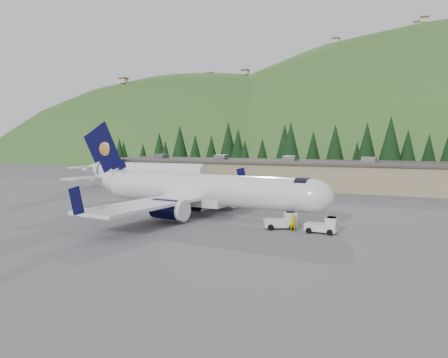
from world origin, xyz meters
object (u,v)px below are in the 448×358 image
second_airliner (139,171)px  baggage_tug_b (324,226)px  ramp_worker (293,222)px  baggage_tug_a (283,221)px  terminal_building (266,173)px  airliner (196,190)px

second_airliner → baggage_tug_b: bearing=-32.9°
ramp_worker → baggage_tug_a: bearing=-62.6°
baggage_tug_b → terminal_building: terminal_building is taller
baggage_tug_a → ramp_worker: 1.51m
airliner → ramp_worker: 14.10m
baggage_tug_a → terminal_building: 44.49m
terminal_building → ramp_worker: bearing=-67.9°
baggage_tug_b → ramp_worker: bearing=-172.4°
baggage_tug_a → terminal_building: bearing=84.8°
second_airliner → terminal_building: (19.91, 16.00, -0.70)m
second_airliner → baggage_tug_b: second_airliner is taller
airliner → baggage_tug_a: size_ratio=9.70×
second_airliner → ramp_worker: second_airliner is taller
ramp_worker → terminal_building: bearing=-96.4°
second_airliner → ramp_worker: bearing=-35.4°
baggage_tug_a → baggage_tug_b: (4.29, -0.50, -0.05)m
baggage_tug_b → terminal_building: 46.65m
airliner → ramp_worker: (13.20, -4.44, -2.22)m
airliner → baggage_tug_a: bearing=-10.9°
baggage_tug_b → terminal_building: size_ratio=0.04×
baggage_tug_b → airliner: bearing=166.9°
baggage_tug_a → terminal_building: terminal_building is taller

